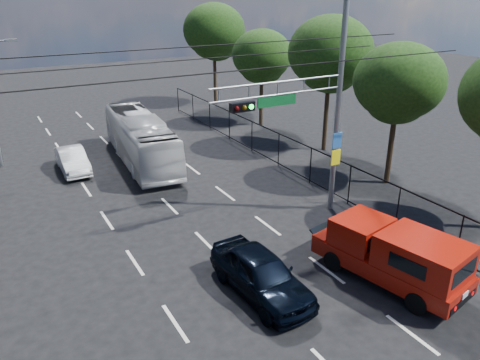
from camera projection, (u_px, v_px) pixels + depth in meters
lane_markings at (155, 191)px, 23.93m from camera, size 6.12×38.00×0.01m
signal_mast at (316, 102)px, 19.53m from camera, size 6.43×0.39×9.50m
utility_wires at (190, 60)px, 17.03m from camera, size 22.00×5.04×0.74m
fence_right at (297, 158)px, 25.55m from camera, size 0.06×34.03×2.00m
tree_right_b at (398, 88)px, 23.15m from camera, size 4.50×4.50×7.31m
tree_right_c at (330, 58)px, 27.98m from camera, size 5.10×5.10×8.29m
tree_right_d at (262, 60)px, 33.76m from camera, size 4.32×4.32×7.02m
tree_right_e at (214, 35)px, 39.87m from camera, size 5.28×5.28×8.58m
red_pickup at (392, 254)px, 16.22m from camera, size 3.07×5.86×2.08m
navy_hatchback at (261, 274)px, 15.68m from camera, size 2.02×4.58×1.53m
white_bus at (141, 139)px, 27.59m from camera, size 3.24×10.18×2.79m
white_van at (72, 160)px, 26.35m from camera, size 1.43×3.96×1.30m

